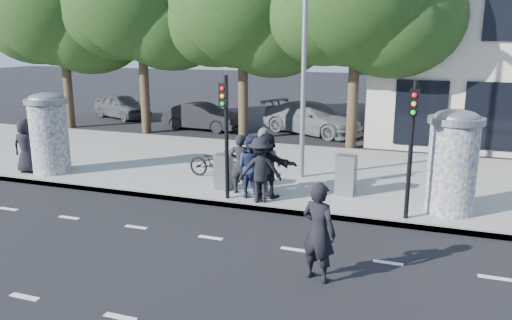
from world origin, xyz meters
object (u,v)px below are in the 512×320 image
at_px(ped_b, 240,164).
at_px(car_mid, 203,117).
at_px(ped_a, 26,146).
at_px(car_left, 122,106).
at_px(ped_c, 251,167).
at_px(bicycle, 215,163).
at_px(traffic_pole_far, 412,136).
at_px(man_road, 319,232).
at_px(cabinet_right, 346,175).
at_px(ped_d, 260,170).
at_px(street_lamp, 304,28).
at_px(ad_column_left, 49,131).
at_px(car_right, 312,118).
at_px(traffic_pole_near, 226,125).
at_px(cabinet_left, 224,172).
at_px(ped_e, 264,162).
at_px(ped_f, 267,165).
at_px(ad_column_right, 453,159).

relative_size(ped_b, car_mid, 0.43).
bearing_deg(ped_a, car_left, -84.99).
bearing_deg(ped_c, bicycle, -28.06).
xyz_separation_m(traffic_pole_far, ped_a, (-12.12, 0.41, -1.18)).
distance_m(ped_a, ped_b, 7.51).
height_order(man_road, cabinet_right, man_road).
relative_size(ped_b, car_left, 0.42).
bearing_deg(ped_c, ped_b, -18.07).
bearing_deg(ped_d, car_mid, -80.09).
distance_m(street_lamp, car_left, 16.65).
height_order(ad_column_left, bicycle, ad_column_left).
relative_size(ad_column_left, bicycle, 1.43).
height_order(ad_column_left, car_right, ad_column_left).
xyz_separation_m(traffic_pole_near, cabinet_left, (-0.44, 0.83, -1.55)).
distance_m(ad_column_left, cabinet_left, 6.22).
relative_size(ad_column_left, ped_e, 1.35).
relative_size(bicycle, car_right, 0.36).
bearing_deg(cabinet_left, ped_d, -27.31).
bearing_deg(bicycle, ad_column_left, 107.49).
bearing_deg(ped_a, ped_f, 165.70).
xyz_separation_m(ad_column_left, ped_b, (6.78, -0.10, -0.52)).
height_order(ped_b, cabinet_right, ped_b).
xyz_separation_m(bicycle, cabinet_right, (4.23, -0.39, 0.09)).
bearing_deg(ped_f, ped_b, 5.30).
height_order(ped_c, ped_f, ped_f).
bearing_deg(car_right, ad_column_right, -125.48).
bearing_deg(man_road, ped_c, -34.36).
height_order(cabinet_left, car_right, car_right).
xyz_separation_m(ped_d, cabinet_left, (-1.40, 0.75, -0.37)).
distance_m(traffic_pole_near, car_mid, 11.88).
bearing_deg(ped_e, car_left, -22.26).
relative_size(ped_d, car_left, 0.44).
relative_size(street_lamp, ped_f, 4.36).
bearing_deg(car_left, car_mid, -83.97).
xyz_separation_m(ad_column_left, car_mid, (0.97, 9.64, -0.87)).
distance_m(ped_e, man_road, 4.87).
xyz_separation_m(ad_column_right, street_lamp, (-4.40, 1.93, 3.26)).
bearing_deg(ped_c, ad_column_left, 9.82).
relative_size(ped_a, man_road, 0.93).
relative_size(man_road, car_mid, 0.48).
distance_m(ad_column_left, bicycle, 5.62).
xyz_separation_m(ad_column_right, ped_b, (-5.62, -0.30, -0.52)).
height_order(traffic_pole_near, ped_f, traffic_pole_near).
relative_size(ad_column_right, man_road, 1.37).
xyz_separation_m(ped_c, cabinet_left, (-1.02, 0.45, -0.36)).
bearing_deg(traffic_pole_near, car_mid, 118.55).
distance_m(ped_b, car_left, 16.65).
relative_size(ad_column_right, ped_f, 1.45).
xyz_separation_m(ped_f, cabinet_right, (2.05, 0.96, -0.34)).
bearing_deg(street_lamp, car_mid, 133.12).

